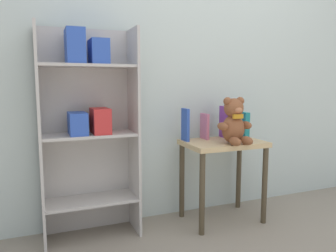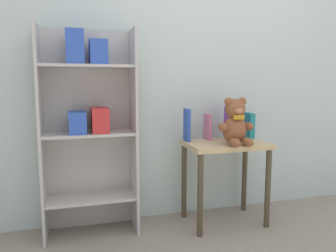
{
  "view_description": "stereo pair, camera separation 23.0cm",
  "coord_description": "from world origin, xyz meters",
  "views": [
    {
      "loc": [
        -1.21,
        -0.97,
        1.04
      ],
      "look_at": [
        -0.36,
        1.15,
        0.74
      ],
      "focal_mm": 35.0,
      "sensor_mm": 36.0,
      "label": 1
    },
    {
      "loc": [
        -0.99,
        -1.04,
        1.04
      ],
      "look_at": [
        -0.36,
        1.15,
        0.74
      ],
      "focal_mm": 35.0,
      "sensor_mm": 36.0,
      "label": 2
    }
  ],
  "objects": [
    {
      "name": "bookshelf_side",
      "position": [
        -0.9,
        1.24,
        0.8
      ],
      "size": [
        0.63,
        0.29,
        1.4
      ],
      "color": "#BCB7B2",
      "rests_on": "ground_plane"
    },
    {
      "name": "book_standing_teal",
      "position": [
        0.32,
        1.23,
        0.71
      ],
      "size": [
        0.05,
        0.12,
        0.2
      ],
      "primitive_type": "cube",
      "rotation": [
        0.0,
        0.0,
        -0.04
      ],
      "color": "teal",
      "rests_on": "display_table"
    },
    {
      "name": "book_standing_blue",
      "position": [
        -0.2,
        1.22,
        0.73
      ],
      "size": [
        0.02,
        0.1,
        0.24
      ],
      "primitive_type": "cube",
      "rotation": [
        0.0,
        0.0,
        0.01
      ],
      "color": "#2D51B7",
      "rests_on": "display_table"
    },
    {
      "name": "display_table",
      "position": [
        0.06,
        1.1,
        0.5
      ],
      "size": [
        0.58,
        0.39,
        0.61
      ],
      "color": "tan",
      "rests_on": "ground_plane"
    },
    {
      "name": "book_standing_purple",
      "position": [
        0.15,
        1.22,
        0.73
      ],
      "size": [
        0.04,
        0.15,
        0.25
      ],
      "primitive_type": "cube",
      "rotation": [
        0.0,
        0.0,
        -0.05
      ],
      "color": "purple",
      "rests_on": "display_table"
    },
    {
      "name": "wall_back",
      "position": [
        0.0,
        1.39,
        1.25
      ],
      "size": [
        4.8,
        0.06,
        2.5
      ],
      "color": "silver",
      "rests_on": "ground_plane"
    },
    {
      "name": "book_standing_pink",
      "position": [
        -0.03,
        1.24,
        0.71
      ],
      "size": [
        0.02,
        0.11,
        0.2
      ],
      "primitive_type": "cube",
      "rotation": [
        0.0,
        0.0,
        0.01
      ],
      "color": "#D17093",
      "rests_on": "display_table"
    },
    {
      "name": "teddy_bear",
      "position": [
        0.08,
        0.99,
        0.76
      ],
      "size": [
        0.25,
        0.23,
        0.33
      ],
      "color": "brown",
      "rests_on": "display_table"
    }
  ]
}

